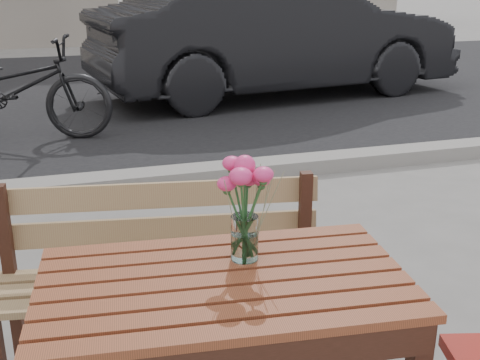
# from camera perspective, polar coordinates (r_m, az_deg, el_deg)

# --- Properties ---
(street) EXTENTS (30.00, 8.12, 0.12)m
(street) POSITION_cam_1_polar(r_m,az_deg,el_deg) (6.63, -12.83, 5.29)
(street) COLOR black
(street) RESTS_ON ground
(main_table) EXTENTS (1.18, 0.77, 0.69)m
(main_table) POSITION_cam_1_polar(r_m,az_deg,el_deg) (1.90, -1.51, -12.31)
(main_table) COLOR brown
(main_table) RESTS_ON ground
(main_bench) EXTENTS (1.36, 0.60, 0.82)m
(main_bench) POSITION_cam_1_polar(r_m,az_deg,el_deg) (2.43, -7.55, -7.15)
(main_bench) COLOR #9E7751
(main_bench) RESTS_ON ground
(main_vase) EXTENTS (0.19, 0.19, 0.35)m
(main_vase) POSITION_cam_1_polar(r_m,az_deg,el_deg) (1.87, 0.44, -1.52)
(main_vase) COLOR white
(main_vase) RESTS_ON main_table
(parked_car) EXTENTS (4.96, 2.33, 1.57)m
(parked_car) POSITION_cam_1_polar(r_m,az_deg,el_deg) (8.05, 3.51, 13.57)
(parked_car) COLOR black
(parked_car) RESTS_ON ground
(bicycle) EXTENTS (1.99, 1.06, 0.99)m
(bicycle) POSITION_cam_1_polar(r_m,az_deg,el_deg) (6.24, -20.81, 8.06)
(bicycle) COLOR black
(bicycle) RESTS_ON ground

